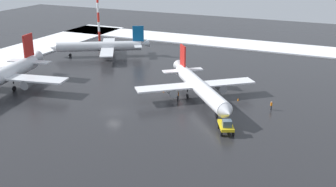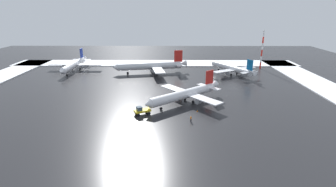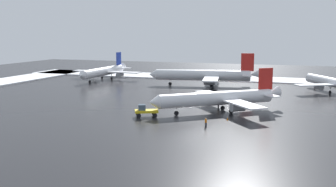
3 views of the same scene
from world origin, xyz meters
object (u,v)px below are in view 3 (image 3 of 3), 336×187
(airplane_parked_portside, at_px, (205,75))
(ground_crew_beside_wing, at_px, (206,122))
(pushback_tug, at_px, (145,111))
(airplane_distant_tail, at_px, (104,71))
(traffic_cone_near_nose, at_px, (235,105))
(ground_crew_near_tug, at_px, (218,104))
(airplane_parked_starboard, at_px, (219,98))
(traffic_cone_mid_line, at_px, (227,119))
(airplane_far_rear, at_px, (333,83))

(airplane_parked_portside, distance_m, ground_crew_beside_wing, 56.79)
(pushback_tug, bearing_deg, airplane_parked_portside, -115.39)
(airplane_distant_tail, relative_size, traffic_cone_near_nose, 55.95)
(pushback_tug, xyz_separation_m, ground_crew_beside_wing, (-13.66, 4.83, -0.31))
(airplane_distant_tail, relative_size, pushback_tug, 6.04)
(ground_crew_near_tug, bearing_deg, airplane_parked_starboard, -137.46)
(ground_crew_beside_wing, bearing_deg, airplane_parked_portside, 24.61)
(airplane_parked_portside, relative_size, ground_crew_beside_wing, 20.16)
(ground_crew_beside_wing, bearing_deg, pushback_tug, 80.56)
(ground_crew_beside_wing, relative_size, traffic_cone_mid_line, 3.11)
(airplane_distant_tail, distance_m, traffic_cone_mid_line, 75.12)
(airplane_parked_starboard, bearing_deg, airplane_far_rear, -161.23)
(airplane_far_rear, xyz_separation_m, ground_crew_near_tug, (24.54, 34.23, -1.82))
(airplane_distant_tail, xyz_separation_m, ground_crew_near_tug, (-49.79, 40.51, -2.06))
(airplane_parked_starboard, relative_size, airplane_distant_tail, 0.82)
(airplane_parked_starboard, xyz_separation_m, pushback_tug, (12.83, 9.69, -1.70))
(airplane_parked_portside, bearing_deg, airplane_far_rear, 165.87)
(airplane_distant_tail, bearing_deg, pushback_tug, 35.74)
(ground_crew_beside_wing, xyz_separation_m, traffic_cone_near_nose, (-0.99, -23.26, -0.70))
(airplane_parked_portside, height_order, traffic_cone_mid_line, airplane_parked_portside)
(airplane_parked_portside, distance_m, traffic_cone_near_nose, 35.27)
(airplane_parked_starboard, relative_size, airplane_parked_portside, 0.73)
(pushback_tug, distance_m, traffic_cone_near_nose, 23.56)
(pushback_tug, bearing_deg, traffic_cone_near_nose, -154.56)
(airplane_parked_portside, xyz_separation_m, ground_crew_near_tug, (-12.33, 36.23, -2.43))
(airplane_parked_starboard, bearing_deg, traffic_cone_near_nose, -141.60)
(airplane_parked_starboard, bearing_deg, airplane_distant_tail, -81.10)
(airplane_far_rear, height_order, traffic_cone_near_nose, airplane_far_rear)
(airplane_far_rear, height_order, traffic_cone_mid_line, airplane_far_rear)
(pushback_tug, xyz_separation_m, ground_crew_near_tug, (-11.73, -13.84, -0.31))
(airplane_parked_starboard, relative_size, traffic_cone_mid_line, 45.65)
(traffic_cone_near_nose, bearing_deg, traffic_cone_mid_line, 95.16)
(airplane_distant_tail, height_order, traffic_cone_mid_line, airplane_distant_tail)
(airplane_parked_portside, height_order, traffic_cone_near_nose, airplane_parked_portside)
(airplane_parked_starboard, bearing_deg, ground_crew_near_tug, -114.94)
(airplane_parked_portside, bearing_deg, pushback_tug, 79.66)
(airplane_far_rear, relative_size, ground_crew_near_tug, 15.08)
(ground_crew_near_tug, height_order, traffic_cone_near_nose, ground_crew_near_tug)
(ground_crew_near_tug, bearing_deg, traffic_cone_near_nose, -4.89)
(airplane_parked_portside, height_order, ground_crew_near_tug, airplane_parked_portside)
(pushback_tug, bearing_deg, airplane_distant_tail, -81.07)
(pushback_tug, xyz_separation_m, traffic_cone_mid_line, (-16.10, -2.37, -1.01))
(pushback_tug, bearing_deg, airplane_far_rear, -153.10)
(airplane_far_rear, bearing_deg, airplane_parked_portside, 56.85)
(pushback_tug, relative_size, ground_crew_beside_wing, 2.98)
(airplane_far_rear, bearing_deg, traffic_cone_near_nose, 113.87)
(airplane_parked_portside, distance_m, pushback_tug, 50.13)
(airplane_far_rear, bearing_deg, airplane_distant_tail, 55.13)
(airplane_distant_tail, xyz_separation_m, traffic_cone_near_nose, (-52.71, 35.93, -2.75))
(airplane_parked_starboard, bearing_deg, pushback_tug, -2.77)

